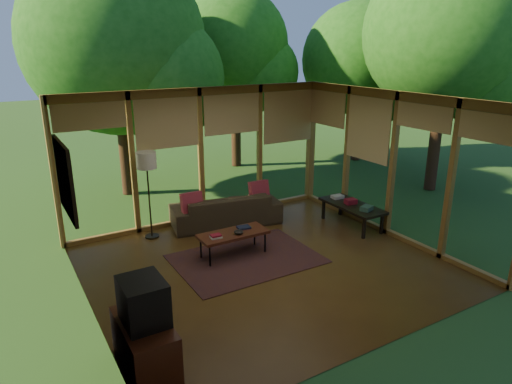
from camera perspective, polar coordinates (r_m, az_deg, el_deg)
floor at (r=7.62m, az=1.26°, el=-9.23°), size 5.50×5.50×0.00m
ceiling at (r=6.82m, az=1.42°, el=11.39°), size 5.50×5.50×0.00m
wall_left at (r=6.18m, az=-20.89°, el=-3.42°), size 0.04×5.00×2.70m
wall_front at (r=5.29m, az=15.91°, el=-6.51°), size 5.50×0.04×2.70m
window_wall_back at (r=9.24m, az=-6.91°, el=4.50°), size 5.50×0.12×2.70m
window_wall_right at (r=8.82m, az=16.71°, el=3.21°), size 0.12×5.00×2.70m
exterior_lawn at (r=18.32m, az=9.40°, el=6.72°), size 40.00×40.00×0.00m
tree_nw at (r=11.16m, az=-17.27°, el=17.36°), size 4.08×4.08×5.56m
tree_ne at (r=13.49m, az=-2.87°, el=17.87°), size 3.11×3.11×5.03m
tree_se at (r=11.77m, az=22.61°, el=17.94°), size 3.72×3.72×5.61m
tree_far at (r=14.40m, az=12.63°, el=15.82°), size 3.33×3.33×4.72m
rug at (r=7.84m, az=-1.22°, el=-8.33°), size 2.37×1.68×0.01m
sofa at (r=9.22m, az=-3.78°, el=-2.15°), size 2.28×1.23×0.63m
pillow_left at (r=8.79m, az=-8.02°, el=-1.43°), size 0.41×0.22×0.43m
pillow_right at (r=9.43m, az=0.38°, el=0.10°), size 0.42×0.22×0.44m
ct_book_lower at (r=7.62m, az=-5.03°, el=-5.63°), size 0.20×0.16×0.03m
ct_book_upper at (r=7.61m, az=-5.04°, el=-5.42°), size 0.17×0.14×0.03m
ct_book_side at (r=7.98m, az=-1.55°, el=-4.43°), size 0.24×0.19×0.03m
ct_bowl at (r=7.74m, az=-2.20°, el=-5.02°), size 0.16×0.16×0.07m
media_cabinet at (r=5.47m, az=-13.68°, el=-18.13°), size 0.50×1.00×0.60m
television at (r=5.18m, az=-13.92°, el=-13.14°), size 0.45×0.55×0.50m
console_book_a at (r=8.97m, az=13.66°, el=-1.99°), size 0.29×0.25×0.09m
console_book_b at (r=9.27m, az=11.75°, el=-1.15°), size 0.24×0.19×0.10m
console_book_c at (r=9.56m, az=10.15°, el=-0.59°), size 0.25×0.19×0.06m
floor_lamp at (r=8.47m, az=-13.51°, el=3.27°), size 0.36×0.36×1.65m
coffee_table at (r=7.82m, az=-2.87°, el=-5.31°), size 1.20×0.50×0.43m
side_console at (r=9.27m, az=11.92°, el=-1.79°), size 0.60×1.40×0.46m
wall_painting at (r=7.45m, az=-22.76°, el=1.52°), size 0.06×1.35×1.15m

